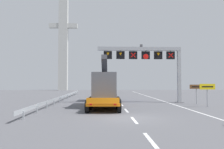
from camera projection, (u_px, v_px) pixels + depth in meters
name	position (u px, v px, depth m)	size (l,w,h in m)	color
ground	(130.00, 118.00, 15.62)	(112.00, 112.00, 0.00)	#5B5B60
lane_markings	(115.00, 97.00, 37.03)	(0.20, 57.45, 0.01)	silver
edge_line_right	(166.00, 102.00, 27.86)	(0.20, 63.00, 0.01)	silver
overhead_lane_gantry	(149.00, 58.00, 27.26)	(10.76, 0.90, 7.33)	#9EA0A5
heavy_haul_truck_orange	(105.00, 87.00, 25.57)	(3.39, 14.13, 5.30)	orange
exit_sign_yellow	(207.00, 89.00, 22.37)	(1.63, 0.15, 2.41)	#9EA0A5
tourist_info_sign_brown	(196.00, 89.00, 25.19)	(1.61, 0.15, 2.30)	#9EA0A5
guardrail_left	(64.00, 97.00, 30.29)	(0.13, 33.94, 0.76)	#999EA3
bridge_pylon_distant	(63.00, 37.00, 69.59)	(9.00, 2.00, 33.42)	#B7B7B2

